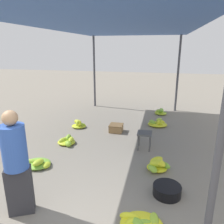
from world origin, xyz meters
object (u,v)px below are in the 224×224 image
(banana_pile_left_1, at_px, (79,125))
(banana_pile_right_0, at_px, (157,123))
(banana_pile_left_0, at_px, (67,141))
(crate_near, at_px, (116,128))
(stool, at_px, (144,136))
(banana_pile_right_3, at_px, (158,165))
(basin_black, at_px, (167,190))
(vendor_foreground, at_px, (16,163))
(banana_pile_left_2, at_px, (37,163))
(banana_pile_right_1, at_px, (142,224))
(banana_pile_right_2, at_px, (161,112))

(banana_pile_left_1, relative_size, banana_pile_right_0, 0.73)
(banana_pile_left_0, bearing_deg, crate_near, 46.15)
(stool, distance_m, banana_pile_left_0, 1.96)
(banana_pile_right_0, xyz_separation_m, banana_pile_right_3, (0.07, -2.67, 0.04))
(stool, relative_size, banana_pile_left_0, 0.79)
(banana_pile_left_0, xyz_separation_m, crate_near, (1.05, 1.09, 0.03))
(stool, bearing_deg, banana_pile_right_0, 81.01)
(basin_black, xyz_separation_m, banana_pile_right_0, (-0.24, 3.40, -0.01))
(banana_pile_right_3, bearing_deg, stool, 110.07)
(vendor_foreground, bearing_deg, banana_pile_right_0, 66.33)
(banana_pile_left_2, xyz_separation_m, crate_near, (1.20, 2.26, 0.04))
(banana_pile_left_1, bearing_deg, banana_pile_right_1, -57.17)
(banana_pile_right_1, bearing_deg, banana_pile_right_3, 83.69)
(banana_pile_right_0, bearing_deg, banana_pile_right_3, -88.58)
(banana_pile_right_2, bearing_deg, stool, -97.07)
(vendor_foreground, relative_size, banana_pile_left_2, 2.70)
(banana_pile_right_2, relative_size, crate_near, 1.25)
(vendor_foreground, height_order, basin_black, vendor_foreground)
(banana_pile_right_0, relative_size, banana_pile_right_2, 1.27)
(banana_pile_left_2, relative_size, crate_near, 1.53)
(banana_pile_right_0, height_order, banana_pile_right_1, banana_pile_right_0)
(crate_near, bearing_deg, banana_pile_left_1, 176.51)
(vendor_foreground, height_order, banana_pile_left_0, vendor_foreground)
(vendor_foreground, xyz_separation_m, crate_near, (0.71, 3.48, -0.71))
(banana_pile_left_1, bearing_deg, banana_pile_right_0, 17.15)
(banana_pile_left_0, distance_m, banana_pile_right_1, 3.12)
(banana_pile_right_1, height_order, banana_pile_right_2, banana_pile_right_2)
(banana_pile_left_1, xyz_separation_m, banana_pile_right_2, (2.43, 1.93, -0.01))
(basin_black, distance_m, banana_pile_right_0, 3.41)
(banana_pile_right_0, distance_m, banana_pile_right_1, 4.19)
(vendor_foreground, height_order, crate_near, vendor_foreground)
(stool, bearing_deg, banana_pile_left_1, 153.90)
(vendor_foreground, relative_size, banana_pile_left_0, 3.00)
(stool, relative_size, basin_black, 0.90)
(banana_pile_right_0, relative_size, crate_near, 1.58)
(banana_pile_right_1, height_order, crate_near, crate_near)
(banana_pile_left_1, xyz_separation_m, banana_pile_right_1, (2.24, -3.47, -0.04))
(banana_pile_left_2, height_order, banana_pile_right_2, banana_pile_right_2)
(basin_black, relative_size, banana_pile_left_0, 0.88)
(banana_pile_left_2, bearing_deg, vendor_foreground, -68.05)
(banana_pile_right_2, bearing_deg, basin_black, -88.16)
(banana_pile_left_0, distance_m, banana_pile_right_0, 2.91)
(banana_pile_left_0, bearing_deg, banana_pile_left_1, 96.39)
(banana_pile_left_2, height_order, banana_pile_right_3, banana_pile_right_3)
(stool, bearing_deg, basin_black, -72.92)
(banana_pile_right_2, bearing_deg, banana_pile_left_0, -126.62)
(banana_pile_left_1, bearing_deg, banana_pile_right_3, -38.94)
(banana_pile_right_0, bearing_deg, basin_black, -85.99)
(banana_pile_right_2, bearing_deg, vendor_foreground, -109.71)
(basin_black, height_order, banana_pile_right_1, basin_black)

